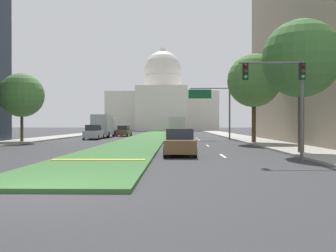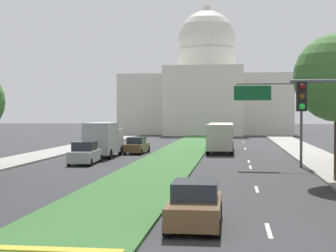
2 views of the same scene
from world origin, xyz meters
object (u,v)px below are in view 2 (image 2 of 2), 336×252
(capitol_building, at_px, (206,92))
(box_truck_delivery, at_px, (104,139))
(sedan_lead_stopped, at_px, (195,205))
(sedan_midblock, at_px, (85,153))
(overhead_guide_sign, at_px, (276,106))
(city_bus, at_px, (221,135))
(sedan_distant, at_px, (137,146))

(capitol_building, xyz_separation_m, box_truck_delivery, (-6.46, -55.45, -6.42))
(sedan_lead_stopped, distance_m, sedan_midblock, 24.07)
(overhead_guide_sign, height_order, box_truck_delivery, overhead_guide_sign)
(box_truck_delivery, bearing_deg, capitol_building, 83.35)
(capitol_building, relative_size, city_bus, 2.89)
(overhead_guide_sign, relative_size, box_truck_delivery, 1.02)
(sedan_distant, distance_m, box_truck_delivery, 5.27)
(capitol_building, bearing_deg, sedan_distant, -94.78)
(sedan_lead_stopped, xyz_separation_m, sedan_distant, (-8.27, 32.59, 0.01))
(sedan_lead_stopped, bearing_deg, sedan_midblock, 115.67)
(capitol_building, height_order, sedan_distant, capitol_building)
(overhead_guide_sign, distance_m, sedan_lead_stopped, 22.19)
(capitol_building, height_order, sedan_lead_stopped, capitol_building)
(sedan_lead_stopped, relative_size, sedan_distant, 0.98)
(overhead_guide_sign, bearing_deg, box_truck_delivery, 156.57)
(capitol_building, distance_m, sedan_distant, 51.45)
(box_truck_delivery, bearing_deg, city_bus, 37.57)
(overhead_guide_sign, bearing_deg, sedan_lead_stopped, -102.02)
(sedan_midblock, distance_m, box_truck_delivery, 6.26)
(capitol_building, xyz_separation_m, city_bus, (4.03, -47.38, -6.33))
(capitol_building, height_order, box_truck_delivery, capitol_building)
(overhead_guide_sign, xyz_separation_m, sedan_midblock, (-14.98, 0.32, -3.78))
(box_truck_delivery, xyz_separation_m, city_bus, (10.49, 8.07, 0.09))
(box_truck_delivery, distance_m, city_bus, 13.24)
(capitol_building, relative_size, box_truck_delivery, 4.97)
(overhead_guide_sign, bearing_deg, sedan_distant, 138.82)
(sedan_lead_stopped, height_order, box_truck_delivery, box_truck_delivery)
(sedan_lead_stopped, height_order, city_bus, city_bus)
(overhead_guide_sign, bearing_deg, city_bus, 107.32)
(sedan_midblock, bearing_deg, box_truck_delivery, 90.61)
(capitol_building, distance_m, sedan_lead_stopped, 83.76)
(sedan_midblock, xyz_separation_m, sedan_distant, (2.15, 10.90, -0.07))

